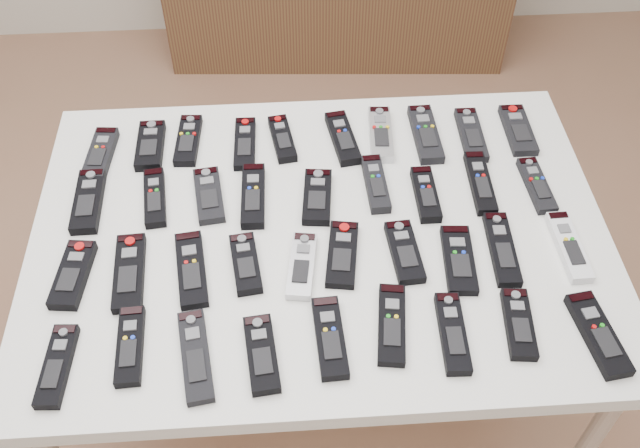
{
  "coord_description": "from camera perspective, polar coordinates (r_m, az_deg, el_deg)",
  "views": [
    {
      "loc": [
        -0.08,
        -1.0,
        1.95
      ],
      "look_at": [
        -0.01,
        0.01,
        0.8
      ],
      "focal_mm": 40.0,
      "sensor_mm": 36.0,
      "label": 1
    }
  ],
  "objects": [
    {
      "name": "remote_12",
      "position": [
        1.62,
        -8.88,
        2.28
      ],
      "size": [
        0.08,
        0.17,
        0.02
      ],
      "primitive_type": "cube",
      "rotation": [
        0.0,
        0.0,
        0.13
      ],
      "color": "black",
      "rests_on": "table"
    },
    {
      "name": "remote_13",
      "position": [
        1.6,
        -5.37,
        2.27
      ],
      "size": [
        0.05,
        0.18,
        0.02
      ],
      "primitive_type": "cube",
      "rotation": [
        0.0,
        0.0,
        -0.02
      ],
      "color": "black",
      "rests_on": "table"
    },
    {
      "name": "remote_2",
      "position": [
        1.76,
        -10.5,
        6.6
      ],
      "size": [
        0.06,
        0.17,
        0.02
      ],
      "primitive_type": "cube",
      "rotation": [
        0.0,
        0.0,
        -0.06
      ],
      "color": "black",
      "rests_on": "table"
    },
    {
      "name": "remote_10",
      "position": [
        1.67,
        -18.05,
        1.75
      ],
      "size": [
        0.06,
        0.18,
        0.02
      ],
      "primitive_type": "cube",
      "rotation": [
        0.0,
        0.0,
        0.02
      ],
      "color": "black",
      "rests_on": "table"
    },
    {
      "name": "remote_32",
      "position": [
        1.35,
        -4.69,
        -10.34
      ],
      "size": [
        0.07,
        0.17,
        0.02
      ],
      "primitive_type": "cube",
      "rotation": [
        0.0,
        0.0,
        0.1
      ],
      "color": "black",
      "rests_on": "table"
    },
    {
      "name": "remote_16",
      "position": [
        1.62,
        8.46,
        2.37
      ],
      "size": [
        0.05,
        0.16,
        0.02
      ],
      "primitive_type": "cube",
      "rotation": [
        0.0,
        0.0,
        0.0
      ],
      "color": "black",
      "rests_on": "table"
    },
    {
      "name": "remote_26",
      "position": [
        1.51,
        11.04,
        -2.82
      ],
      "size": [
        0.07,
        0.18,
        0.02
      ],
      "primitive_type": "cube",
      "rotation": [
        0.0,
        0.0,
        -0.07
      ],
      "color": "black",
      "rests_on": "table"
    },
    {
      "name": "remote_37",
      "position": [
        1.47,
        21.36,
        -8.21
      ],
      "size": [
        0.08,
        0.19,
        0.02
      ],
      "primitive_type": "cube",
      "rotation": [
        0.0,
        0.0,
        0.14
      ],
      "color": "black",
      "rests_on": "table"
    },
    {
      "name": "remote_8",
      "position": [
        1.79,
        11.99,
        7.0
      ],
      "size": [
        0.06,
        0.18,
        0.02
      ],
      "primitive_type": "cube",
      "rotation": [
        0.0,
        0.0,
        -0.02
      ],
      "color": "black",
      "rests_on": "table"
    },
    {
      "name": "remote_3",
      "position": [
        1.73,
        -6.03,
        6.42
      ],
      "size": [
        0.05,
        0.17,
        0.02
      ],
      "primitive_type": "cube",
      "rotation": [
        0.0,
        0.0,
        -0.02
      ],
      "color": "black",
      "rests_on": "table"
    },
    {
      "name": "remote_33",
      "position": [
        1.37,
        0.8,
        -9.07
      ],
      "size": [
        0.06,
        0.18,
        0.02
      ],
      "primitive_type": "cube",
      "rotation": [
        0.0,
        0.0,
        0.05
      ],
      "color": "black",
      "rests_on": "table"
    },
    {
      "name": "remote_28",
      "position": [
        1.59,
        19.29,
        -1.71
      ],
      "size": [
        0.05,
        0.18,
        0.02
      ],
      "primitive_type": "cube",
      "rotation": [
        0.0,
        0.0,
        0.03
      ],
      "color": "silver",
      "rests_on": "table"
    },
    {
      "name": "remote_5",
      "position": [
        1.74,
        1.83,
        6.89
      ],
      "size": [
        0.08,
        0.18,
        0.02
      ],
      "primitive_type": "cube",
      "rotation": [
        0.0,
        0.0,
        0.15
      ],
      "color": "black",
      "rests_on": "table"
    },
    {
      "name": "remote_20",
      "position": [
        1.51,
        -15.01,
        -3.75
      ],
      "size": [
        0.07,
        0.19,
        0.02
      ],
      "primitive_type": "cube",
      "rotation": [
        0.0,
        0.0,
        0.05
      ],
      "color": "black",
      "rests_on": "table"
    },
    {
      "name": "remote_25",
      "position": [
        1.5,
        6.78,
        -2.23
      ],
      "size": [
        0.07,
        0.16,
        0.02
      ],
      "primitive_type": "cube",
      "rotation": [
        0.0,
        0.0,
        0.07
      ],
      "color": "black",
      "rests_on": "table"
    },
    {
      "name": "remote_17",
      "position": [
        1.67,
        12.7,
        3.24
      ],
      "size": [
        0.05,
        0.19,
        0.02
      ],
      "primitive_type": "cube",
      "rotation": [
        0.0,
        0.0,
        -0.03
      ],
      "color": "black",
      "rests_on": "table"
    },
    {
      "name": "remote_23",
      "position": [
        1.47,
        -1.47,
        -3.36
      ],
      "size": [
        0.07,
        0.17,
        0.02
      ],
      "primitive_type": "cube",
      "rotation": [
        0.0,
        0.0,
        -0.14
      ],
      "color": "#B7B7BC",
      "rests_on": "table"
    },
    {
      "name": "remote_6",
      "position": [
        1.75,
        4.87,
        7.16
      ],
      "size": [
        0.07,
        0.19,
        0.02
      ],
      "primitive_type": "cube",
      "rotation": [
        0.0,
        0.0,
        -0.07
      ],
      "color": "#B7B7BC",
      "rests_on": "table"
    },
    {
      "name": "remote_19",
      "position": [
        1.54,
        -19.16,
        -3.84
      ],
      "size": [
        0.08,
        0.17,
        0.02
      ],
      "primitive_type": "cube",
      "rotation": [
        0.0,
        0.0,
        -0.11
      ],
      "color": "black",
      "rests_on": "table"
    },
    {
      "name": "remote_1",
      "position": [
        1.76,
        -13.42,
        6.13
      ],
      "size": [
        0.06,
        0.16,
        0.02
      ],
      "primitive_type": "cube",
      "rotation": [
        0.0,
        0.0,
        0.0
      ],
      "color": "black",
      "rests_on": "table"
    },
    {
      "name": "remote_7",
      "position": [
        1.77,
        8.44,
        7.13
      ],
      "size": [
        0.06,
        0.19,
        0.02
      ],
      "primitive_type": "cube",
      "rotation": [
        0.0,
        0.0,
        0.02
      ],
      "color": "black",
      "rests_on": "table"
    },
    {
      "name": "remote_34",
      "position": [
        1.39,
        5.76,
        -7.99
      ],
      "size": [
        0.08,
        0.18,
        0.02
      ],
      "primitive_type": "cube",
      "rotation": [
        0.0,
        0.0,
        -0.14
      ],
      "color": "black",
      "rests_on": "table"
    },
    {
      "name": "table",
      "position": [
        1.59,
        -0.0,
        -1.85
      ],
      "size": [
        1.25,
        0.88,
        0.78
      ],
      "color": "white",
      "rests_on": "ground"
    },
    {
      "name": "remote_15",
      "position": [
        1.63,
        4.48,
        3.23
      ],
      "size": [
        0.05,
        0.17,
        0.02
      ],
      "primitive_type": "cube",
      "rotation": [
        0.0,
        0.0,
        0.04
      ],
      "color": "black",
      "rests_on": "table"
    },
    {
      "name": "remote_0",
      "position": [
        1.77,
        -17.15,
        5.35
      ],
      "size": [
        0.07,
        0.17,
        0.02
      ],
      "primitive_type": "cube",
      "rotation": [
        0.0,
        0.0,
        -0.09
      ],
      "color": "black",
      "rests_on": "table"
    },
    {
      "name": "ground",
      "position": [
        2.19,
        0.33,
        -14.05
      ],
      "size": [
        4.0,
        4.0,
        0.0
      ],
      "primitive_type": "plane",
      "color": "#95654B",
      "rests_on": "ground"
    },
    {
      "name": "remote_29",
      "position": [
        1.42,
        -20.29,
        -10.59
      ],
      "size": [
        0.06,
        0.17,
        0.02
      ],
      "primitive_type": "cube",
      "rotation": [
        0.0,
        0.0,
        -0.06
      ],
      "color": "black",
      "rests_on": "table"
    },
    {
      "name": "remote_22",
      "position": [
        1.48,
        -5.97,
        -3.18
      ],
      "size": [
        0.07,
        0.15,
        0.02
      ],
      "primitive_type": "cube",
      "rotation": [
        0.0,
        0.0,
        0.13
      ],
      "color": "black",
      "rests_on": "table"
    },
    {
      "name": "remote_11",
      "position": [
        1.64,
        -13.08,
        2.06
      ],
      "size": [
        0.06,
        0.17,
        0.02
      ],
      "primitive_type": "cube",
      "rotation": [
        0.0,
        0.0,
        0.11
      ],
      "color": "black",
      "rests_on": "table"
    },
    {
      "name": "remote_30",
      "position": [
        1.41,
        -14.95,
        -9.38
      ],
      "size": [
        0.05,
        0.17,
        0.02
      ],
      "primitive_type": "cube",
      "rotation": [
        0.0,
        0.0,
        0.04
      ],
      "color": "black",
      "rests_on": "table"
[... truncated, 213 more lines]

